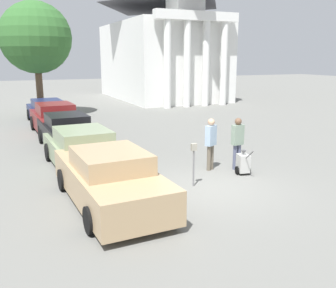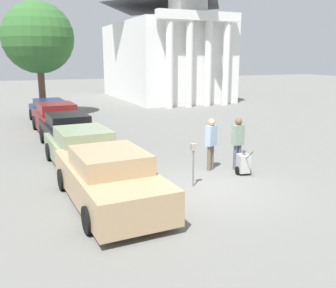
{
  "view_description": "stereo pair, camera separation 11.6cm",
  "coord_description": "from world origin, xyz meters",
  "px_view_note": "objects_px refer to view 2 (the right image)",
  "views": [
    {
      "loc": [
        -5.54,
        -9.25,
        3.87
      ],
      "look_at": [
        -0.68,
        1.63,
        1.1
      ],
      "focal_mm": 40.0,
      "sensor_mm": 36.0,
      "label": 1
    },
    {
      "loc": [
        -5.43,
        -9.29,
        3.87
      ],
      "look_at": [
        -0.68,
        1.63,
        1.1
      ],
      "focal_mm": 40.0,
      "sensor_mm": 36.0,
      "label": 2
    }
  ],
  "objects_px": {
    "parked_car_tan": "(109,178)",
    "person_supervisor": "(238,140)",
    "parked_car_navy": "(49,112)",
    "equipment_cart": "(243,163)",
    "parked_car_sage": "(83,150)",
    "parked_car_black": "(68,132)",
    "person_worker": "(211,141)",
    "parking_meter": "(193,157)",
    "parked_car_maroon": "(57,119)",
    "church": "(165,30)"
  },
  "relations": [
    {
      "from": "person_worker",
      "to": "parking_meter",
      "type": "bearing_deg",
      "value": 17.03
    },
    {
      "from": "parked_car_navy",
      "to": "church",
      "type": "xyz_separation_m",
      "value": [
        11.87,
        9.95,
        5.69
      ]
    },
    {
      "from": "parked_car_black",
      "to": "parked_car_maroon",
      "type": "relative_size",
      "value": 0.98
    },
    {
      "from": "parked_car_tan",
      "to": "church",
      "type": "height_order",
      "value": "church"
    },
    {
      "from": "parked_car_sage",
      "to": "parked_car_maroon",
      "type": "distance_m",
      "value": 6.89
    },
    {
      "from": "parking_meter",
      "to": "parked_car_black",
      "type": "bearing_deg",
      "value": 112.36
    },
    {
      "from": "parked_car_sage",
      "to": "parked_car_black",
      "type": "height_order",
      "value": "parked_car_black"
    },
    {
      "from": "person_worker",
      "to": "parked_car_tan",
      "type": "bearing_deg",
      "value": -5.34
    },
    {
      "from": "parking_meter",
      "to": "person_supervisor",
      "type": "height_order",
      "value": "person_supervisor"
    },
    {
      "from": "parked_car_tan",
      "to": "person_supervisor",
      "type": "relative_size",
      "value": 2.81
    },
    {
      "from": "parked_car_sage",
      "to": "parking_meter",
      "type": "distance_m",
      "value": 4.23
    },
    {
      "from": "person_supervisor",
      "to": "parked_car_black",
      "type": "bearing_deg",
      "value": -55.31
    },
    {
      "from": "parked_car_maroon",
      "to": "parked_car_navy",
      "type": "bearing_deg",
      "value": 87.76
    },
    {
      "from": "parked_car_navy",
      "to": "parked_car_maroon",
      "type": "bearing_deg",
      "value": -92.24
    },
    {
      "from": "parked_car_tan",
      "to": "person_supervisor",
      "type": "height_order",
      "value": "person_supervisor"
    },
    {
      "from": "parked_car_tan",
      "to": "person_worker",
      "type": "height_order",
      "value": "person_worker"
    },
    {
      "from": "parked_car_sage",
      "to": "church",
      "type": "relative_size",
      "value": 0.22
    },
    {
      "from": "parking_meter",
      "to": "equipment_cart",
      "type": "bearing_deg",
      "value": 10.73
    },
    {
      "from": "parked_car_black",
      "to": "parked_car_sage",
      "type": "bearing_deg",
      "value": -92.23
    },
    {
      "from": "parked_car_tan",
      "to": "parked_car_navy",
      "type": "bearing_deg",
      "value": 87.76
    },
    {
      "from": "person_supervisor",
      "to": "equipment_cart",
      "type": "height_order",
      "value": "person_supervisor"
    },
    {
      "from": "parked_car_sage",
      "to": "person_supervisor",
      "type": "xyz_separation_m",
      "value": [
        4.95,
        -2.26,
        0.38
      ]
    },
    {
      "from": "parked_car_black",
      "to": "parked_car_navy",
      "type": "distance_m",
      "value": 7.14
    },
    {
      "from": "parking_meter",
      "to": "parked_car_maroon",
      "type": "bearing_deg",
      "value": 104.95
    },
    {
      "from": "parked_car_sage",
      "to": "parked_car_black",
      "type": "xyz_separation_m",
      "value": [
        -0.0,
        3.33,
        0.03
      ]
    },
    {
      "from": "person_supervisor",
      "to": "church",
      "type": "bearing_deg",
      "value": -113.82
    },
    {
      "from": "parked_car_navy",
      "to": "equipment_cart",
      "type": "height_order",
      "value": "parked_car_navy"
    },
    {
      "from": "person_worker",
      "to": "church",
      "type": "bearing_deg",
      "value": -136.01
    },
    {
      "from": "parked_car_sage",
      "to": "parked_car_maroon",
      "type": "xyz_separation_m",
      "value": [
        -0.0,
        6.89,
        0.07
      ]
    },
    {
      "from": "parked_car_maroon",
      "to": "parked_car_navy",
      "type": "relative_size",
      "value": 1.01
    },
    {
      "from": "parked_car_sage",
      "to": "parked_car_navy",
      "type": "xyz_separation_m",
      "value": [
        -0.0,
        10.47,
        -0.01
      ]
    },
    {
      "from": "church",
      "to": "person_worker",
      "type": "bearing_deg",
      "value": -109.27
    },
    {
      "from": "parked_car_black",
      "to": "equipment_cart",
      "type": "relative_size",
      "value": 4.94
    },
    {
      "from": "parked_car_tan",
      "to": "parked_car_maroon",
      "type": "relative_size",
      "value": 1.02
    },
    {
      "from": "parked_car_navy",
      "to": "parking_meter",
      "type": "height_order",
      "value": "parked_car_navy"
    },
    {
      "from": "parking_meter",
      "to": "church",
      "type": "xyz_separation_m",
      "value": [
        9.17,
        23.66,
        5.42
      ]
    },
    {
      "from": "parked_car_maroon",
      "to": "person_supervisor",
      "type": "height_order",
      "value": "person_supervisor"
    },
    {
      "from": "parked_car_maroon",
      "to": "church",
      "type": "distance_m",
      "value": 18.85
    },
    {
      "from": "parked_car_tan",
      "to": "person_supervisor",
      "type": "xyz_separation_m",
      "value": [
        4.95,
        1.29,
        0.35
      ]
    },
    {
      "from": "person_supervisor",
      "to": "church",
      "type": "distance_m",
      "value": 24.29
    },
    {
      "from": "person_supervisor",
      "to": "equipment_cart",
      "type": "distance_m",
      "value": 0.9
    },
    {
      "from": "parked_car_black",
      "to": "parked_car_maroon",
      "type": "distance_m",
      "value": 3.56
    },
    {
      "from": "parked_car_black",
      "to": "person_worker",
      "type": "height_order",
      "value": "person_worker"
    },
    {
      "from": "parked_car_sage",
      "to": "parked_car_navy",
      "type": "height_order",
      "value": "parked_car_sage"
    },
    {
      "from": "person_supervisor",
      "to": "church",
      "type": "xyz_separation_m",
      "value": [
        6.92,
        22.67,
        5.31
      ]
    },
    {
      "from": "parking_meter",
      "to": "person_worker",
      "type": "distance_m",
      "value": 1.87
    },
    {
      "from": "parked_car_tan",
      "to": "church",
      "type": "relative_size",
      "value": 0.22
    },
    {
      "from": "person_worker",
      "to": "person_supervisor",
      "type": "relative_size",
      "value": 1.0
    },
    {
      "from": "parked_car_tan",
      "to": "equipment_cart",
      "type": "relative_size",
      "value": 5.13
    },
    {
      "from": "parking_meter",
      "to": "church",
      "type": "bearing_deg",
      "value": 68.82
    }
  ]
}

